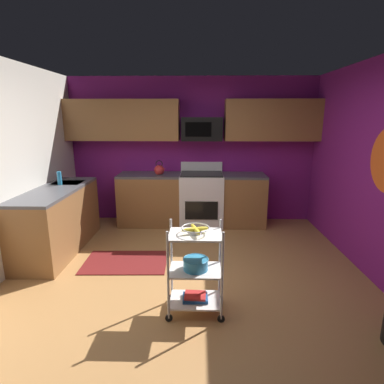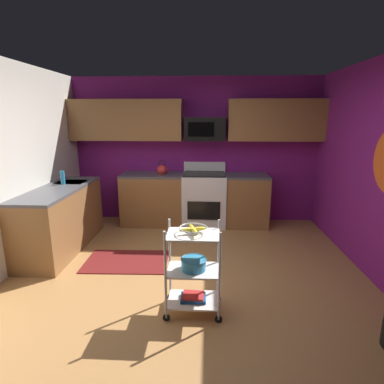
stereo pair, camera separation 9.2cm
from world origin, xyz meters
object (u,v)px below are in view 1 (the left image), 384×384
Objects in this scene: fruit_bowl at (195,229)px; book_stack at (195,297)px; microwave at (202,129)px; rolling_cart at (195,270)px; kettle at (159,170)px; dish_soap_bottle at (59,178)px; mixing_bowl_large at (196,264)px; oven_range at (201,198)px.

book_stack is (0.00, 0.00, -0.72)m from fruit_bowl.
rolling_cart is at bearing -91.46° from microwave.
fruit_bowl is at bearing -97.13° from rolling_cart.
microwave is 2.75× the size of book_stack.
rolling_cart is at bearing -75.55° from kettle.
rolling_cart is 2.72m from dish_soap_bottle.
oven_range is at bearing 88.54° from mixing_bowl_large.
oven_range is 1.57× the size of microwave.
fruit_bowl is 2.71m from kettle.
mixing_bowl_large is at bearing -91.39° from microwave.
microwave is at bearing 88.54° from rolling_cart.
oven_range is 2.63m from rolling_cart.
fruit_bowl is 1.08× the size of mixing_bowl_large.
fruit_bowl is at bearing -91.53° from oven_range.
rolling_cart is 3.36× the size of fruit_bowl.
dish_soap_bottle is at bearing 140.24° from book_stack.
microwave reaches higher than fruit_bowl.
book_stack is 1.27× the size of dish_soap_bottle.
microwave is at bearing 88.54° from fruit_bowl.
oven_range is 0.91m from kettle.
dish_soap_bottle is at bearing 140.24° from rolling_cart.
fruit_bowl is at bearing -39.76° from dish_soap_bottle.
mixing_bowl_large is (0.00, 0.00, -0.36)m from fruit_bowl.
dish_soap_bottle is (-2.05, 1.70, 0.57)m from rolling_cart.
oven_range reaches higher than mixing_bowl_large.
rolling_cart is at bearing 97.13° from book_stack.
fruit_bowl is 1.03× the size of kettle.
fruit_bowl is at bearing 180.00° from mixing_bowl_large.
oven_range reaches higher than book_stack.
mixing_bowl_large is 1.26× the size of dish_soap_bottle.
rolling_cart reaches higher than mixing_bowl_large.
oven_range is at bearing 88.47° from rolling_cart.
fruit_bowl is 2.67m from dish_soap_bottle.
rolling_cart is 4.57× the size of dish_soap_bottle.
microwave is 2.45m from dish_soap_bottle.
oven_range is 4.04× the size of fruit_bowl.
rolling_cart reaches higher than fruit_bowl.
mixing_bowl_large is at bearing -0.00° from rolling_cart.
book_stack is (-0.00, 0.00, -0.36)m from mixing_bowl_large.
oven_range is at bearing 88.47° from book_stack.
fruit_bowl reaches higher than book_stack.
microwave reaches higher than mixing_bowl_large.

